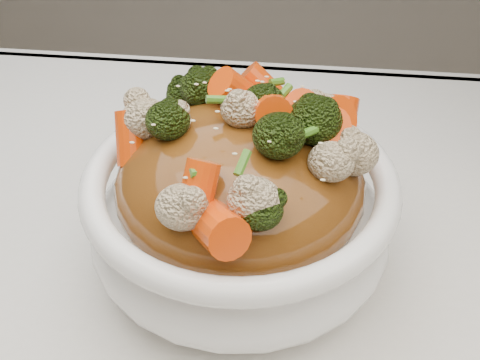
# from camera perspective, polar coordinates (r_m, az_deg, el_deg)

# --- Properties ---
(tablecloth) EXTENTS (1.20, 0.80, 0.04)m
(tablecloth) POSITION_cam_1_polar(r_m,az_deg,el_deg) (0.47, -0.30, -14.02)
(tablecloth) COLOR white
(tablecloth) RESTS_ON dining_table
(bowl) EXTENTS (0.29, 0.29, 0.09)m
(bowl) POSITION_cam_1_polar(r_m,az_deg,el_deg) (0.45, -0.00, -3.57)
(bowl) COLOR white
(bowl) RESTS_ON tablecloth
(sauce_base) EXTENTS (0.23, 0.23, 0.10)m
(sauce_base) POSITION_cam_1_polar(r_m,az_deg,el_deg) (0.43, -0.00, -0.35)
(sauce_base) COLOR brown
(sauce_base) RESTS_ON bowl
(carrots) EXTENTS (0.23, 0.23, 0.06)m
(carrots) POSITION_cam_1_polar(r_m,az_deg,el_deg) (0.39, -0.00, 7.57)
(carrots) COLOR #F04607
(carrots) RESTS_ON sauce_base
(broccoli) EXTENTS (0.23, 0.23, 0.05)m
(broccoli) POSITION_cam_1_polar(r_m,az_deg,el_deg) (0.39, -0.00, 7.43)
(broccoli) COLOR black
(broccoli) RESTS_ON sauce_base
(cauliflower) EXTENTS (0.23, 0.23, 0.04)m
(cauliflower) POSITION_cam_1_polar(r_m,az_deg,el_deg) (0.39, -0.00, 7.15)
(cauliflower) COLOR beige
(cauliflower) RESTS_ON sauce_base
(scallions) EXTENTS (0.17, 0.17, 0.02)m
(scallions) POSITION_cam_1_polar(r_m,az_deg,el_deg) (0.39, -0.00, 7.71)
(scallions) COLOR #3B741A
(scallions) RESTS_ON sauce_base
(sesame_seeds) EXTENTS (0.21, 0.21, 0.01)m
(sesame_seeds) POSITION_cam_1_polar(r_m,az_deg,el_deg) (0.39, -0.00, 7.71)
(sesame_seeds) COLOR beige
(sesame_seeds) RESTS_ON sauce_base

